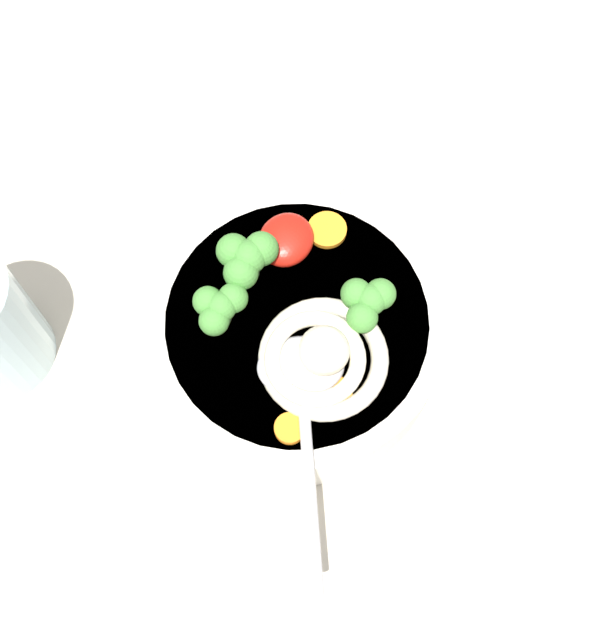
# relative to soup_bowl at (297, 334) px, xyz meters

# --- Properties ---
(table_slab) EXTENTS (1.20, 1.20, 0.04)m
(table_slab) POSITION_rel_soup_bowl_xyz_m (-0.03, -0.03, -0.05)
(table_slab) COLOR #BCB29E
(table_slab) RESTS_ON ground
(soup_bowl) EXTENTS (0.21, 0.21, 0.06)m
(soup_bowl) POSITION_rel_soup_bowl_xyz_m (0.00, 0.00, 0.00)
(soup_bowl) COLOR silver
(soup_bowl) RESTS_ON table_slab
(noodle_pile) EXTENTS (0.10, 0.10, 0.04)m
(noodle_pile) POSITION_rel_soup_bowl_xyz_m (0.02, 0.03, 0.04)
(noodle_pile) COLOR beige
(noodle_pile) RESTS_ON soup_bowl
(soup_spoon) EXTENTS (0.17, 0.12, 0.02)m
(soup_spoon) POSITION_rel_soup_bowl_xyz_m (0.04, 0.03, 0.04)
(soup_spoon) COLOR #B7B7BC
(soup_spoon) RESTS_ON soup_bowl
(chili_sauce_dollop) EXTENTS (0.04, 0.04, 0.02)m
(chili_sauce_dollop) POSITION_rel_soup_bowl_xyz_m (-0.05, -0.04, 0.04)
(chili_sauce_dollop) COLOR #B2190F
(chili_sauce_dollop) RESTS_ON soup_bowl
(broccoli_floret_rear) EXTENTS (0.04, 0.04, 0.03)m
(broccoli_floret_rear) POSITION_rel_soup_bowl_xyz_m (-0.02, 0.04, 0.05)
(broccoli_floret_rear) COLOR #7A9E60
(broccoli_floret_rear) RESTS_ON soup_bowl
(broccoli_floret_left) EXTENTS (0.04, 0.04, 0.03)m
(broccoli_floret_left) POSITION_rel_soup_bowl_xyz_m (0.02, -0.05, 0.05)
(broccoli_floret_left) COLOR #7A9E60
(broccoli_floret_left) RESTS_ON soup_bowl
(broccoli_floret_right) EXTENTS (0.05, 0.04, 0.04)m
(broccoli_floret_right) POSITION_rel_soup_bowl_xyz_m (-0.02, -0.05, 0.05)
(broccoli_floret_right) COLOR #7A9E60
(broccoli_floret_right) RESTS_ON soup_bowl
(carrot_slice_near_spoon) EXTENTS (0.03, 0.03, 0.00)m
(carrot_slice_near_spoon) POSITION_rel_soup_bowl_xyz_m (-0.07, -0.01, 0.03)
(carrot_slice_near_spoon) COLOR orange
(carrot_slice_near_spoon) RESTS_ON soup_bowl
(carrot_slice_front) EXTENTS (0.02, 0.02, 0.01)m
(carrot_slice_front) POSITION_rel_soup_bowl_xyz_m (0.07, 0.03, 0.03)
(carrot_slice_front) COLOR orange
(carrot_slice_front) RESTS_ON soup_bowl
(carrot_slice_center) EXTENTS (0.03, 0.03, 0.01)m
(carrot_slice_center) POSITION_rel_soup_bowl_xyz_m (0.04, 0.05, 0.03)
(carrot_slice_center) COLOR orange
(carrot_slice_center) RESTS_ON soup_bowl
(folded_napkin) EXTENTS (0.17, 0.15, 0.01)m
(folded_napkin) POSITION_rel_soup_bowl_xyz_m (-0.21, -0.06, -0.03)
(folded_napkin) COLOR white
(folded_napkin) RESTS_ON table_slab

